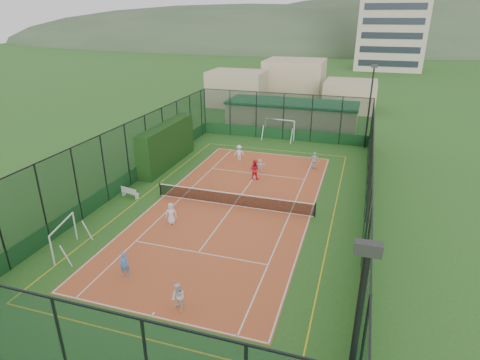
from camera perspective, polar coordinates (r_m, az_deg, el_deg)
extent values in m
plane|color=#2B5B1F|center=(28.77, -0.95, -3.64)|extent=(300.00, 300.00, 0.00)
cube|color=#B74B28|center=(28.77, -0.95, -3.63)|extent=(11.17, 23.97, 0.01)
cube|color=beige|center=(106.54, 21.18, 22.54)|extent=(15.00, 12.00, 30.00)
cube|color=black|center=(36.49, -10.34, 4.97)|extent=(1.29, 8.58, 3.75)
imported|color=white|center=(26.45, -9.77, -4.71)|extent=(0.84, 0.71, 1.46)
imported|color=#4B89D5|center=(22.10, -16.09, -11.47)|extent=(0.59, 0.54, 1.35)
imported|color=white|center=(19.34, -8.78, -16.16)|extent=(0.87, 0.82, 1.42)
imported|color=silver|center=(37.19, -0.13, 3.88)|extent=(1.10, 0.85, 1.51)
imported|color=silver|center=(35.78, 10.54, 2.73)|extent=(0.95, 0.54, 1.53)
imported|color=white|center=(34.58, 2.86, 2.09)|extent=(1.16, 0.63, 1.19)
imported|color=red|center=(33.02, 2.07, 1.51)|extent=(0.85, 0.69, 1.66)
sphere|color=#CCE033|center=(29.40, 5.81, -3.07)|extent=(0.07, 0.07, 0.07)
sphere|color=#CCE033|center=(30.63, -4.17, -1.90)|extent=(0.07, 0.07, 0.07)
sphere|color=#CCE033|center=(29.35, 5.60, -3.11)|extent=(0.07, 0.07, 0.07)
sphere|color=#CCE033|center=(29.54, -0.49, -2.81)|extent=(0.07, 0.07, 0.07)
sphere|color=#CCE033|center=(29.18, 0.22, -3.15)|extent=(0.07, 0.07, 0.07)
sphere|color=#CCE033|center=(30.56, -0.73, -1.90)|extent=(0.07, 0.07, 0.07)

